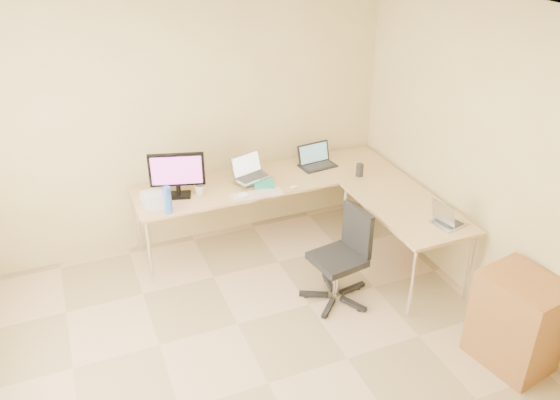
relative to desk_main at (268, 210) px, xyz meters
name	(u,v)px	position (x,y,z in m)	size (l,w,h in m)	color
floor	(268,383)	(-0.72, -1.85, -0.36)	(4.50, 4.50, 0.00)	tan
ceiling	(263,30)	(-0.72, -1.85, 2.24)	(4.50, 4.50, 0.00)	white
wall_back	(182,121)	(-0.72, 0.40, 0.93)	(4.50, 4.50, 0.00)	#D2C586
wall_right	(522,181)	(1.38, -1.85, 0.93)	(4.50, 4.50, 0.00)	#D2C586
desk_main	(268,210)	(0.00, 0.00, 0.00)	(2.65, 0.70, 0.73)	tan
desk_return	(403,239)	(0.98, -1.00, 0.00)	(0.70, 1.30, 0.73)	tan
monitor	(177,175)	(-0.90, -0.02, 0.58)	(0.51, 0.16, 0.44)	black
book_stack	(264,183)	(-0.09, -0.12, 0.39)	(0.19, 0.26, 0.04)	teal
laptop_center	(252,168)	(-0.17, -0.02, 0.52)	(0.35, 0.27, 0.23)	#ADABB5
laptop_black	(318,156)	(0.59, 0.06, 0.48)	(0.37, 0.27, 0.23)	black
keyboard	(257,194)	(-0.23, -0.30, 0.38)	(0.49, 0.14, 0.02)	beige
mouse	(294,187)	(0.16, -0.30, 0.38)	(0.09, 0.05, 0.03)	silver
mug	(200,189)	(-0.71, -0.07, 0.42)	(0.11, 0.11, 0.10)	silver
cd_stack	(244,197)	(-0.35, -0.30, 0.38)	(0.11, 0.11, 0.03)	white
water_bottle	(168,200)	(-1.06, -0.30, 0.49)	(0.07, 0.07, 0.25)	blue
papers	(156,201)	(-1.13, -0.05, 0.37)	(0.24, 0.34, 0.01)	silver
white_box	(155,196)	(-1.13, -0.03, 0.41)	(0.24, 0.18, 0.09)	silver
desk_fan	(172,172)	(-0.90, 0.20, 0.51)	(0.23, 0.23, 0.29)	white
black_cup	(360,170)	(0.88, -0.30, 0.43)	(0.07, 0.07, 0.13)	#2A2828
laptop_return	(450,214)	(1.13, -1.41, 0.46)	(0.23, 0.30, 0.20)	#A3A3A9
office_chair	(338,252)	(0.21, -1.14, 0.14)	(0.53, 0.53, 0.88)	black
cabinet	(517,323)	(1.13, -2.33, -0.01)	(0.47, 0.58, 0.80)	brown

